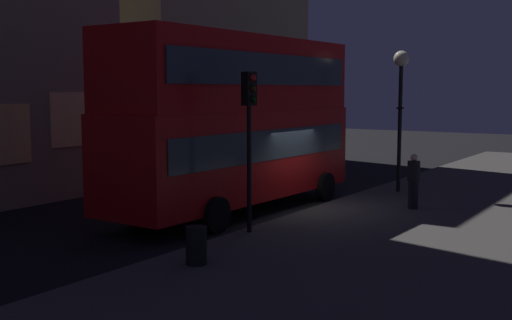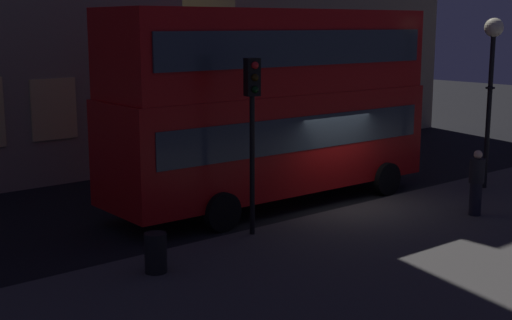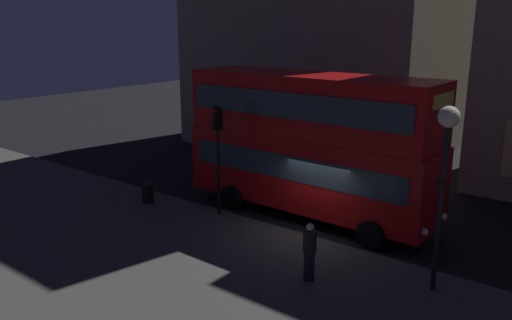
% 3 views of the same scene
% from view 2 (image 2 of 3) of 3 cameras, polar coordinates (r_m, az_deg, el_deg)
% --- Properties ---
extents(ground_plane, '(80.00, 80.00, 0.00)m').
position_cam_2_polar(ground_plane, '(19.84, 6.47, -3.70)').
color(ground_plane, black).
extents(sidewalk_slab, '(44.00, 9.38, 0.12)m').
position_cam_2_polar(sidewalk_slab, '(16.82, 19.50, -6.75)').
color(sidewalk_slab, '#423F3D').
rests_on(sidewalk_slab, ground).
extents(double_decker_bus, '(9.90, 3.07, 5.36)m').
position_cam_2_polar(double_decker_bus, '(19.47, 1.31, 5.00)').
color(double_decker_bus, '#B20F0F').
rests_on(double_decker_bus, ground).
extents(traffic_light_near_kerb, '(0.37, 0.39, 4.10)m').
position_cam_2_polar(traffic_light_near_kerb, '(16.12, -0.29, 4.09)').
color(traffic_light_near_kerb, black).
rests_on(traffic_light_near_kerb, sidewalk_slab).
extents(street_lamp, '(0.55, 0.55, 5.03)m').
position_cam_2_polar(street_lamp, '(21.97, 18.45, 7.79)').
color(street_lamp, black).
rests_on(street_lamp, sidewalk_slab).
extents(pedestrian, '(0.38, 0.38, 1.70)m').
position_cam_2_polar(pedestrian, '(19.02, 17.30, -1.72)').
color(pedestrian, black).
rests_on(pedestrian, sidewalk_slab).
extents(litter_bin, '(0.45, 0.45, 0.80)m').
position_cam_2_polar(litter_bin, '(14.27, -8.07, -7.39)').
color(litter_bin, black).
rests_on(litter_bin, sidewalk_slab).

